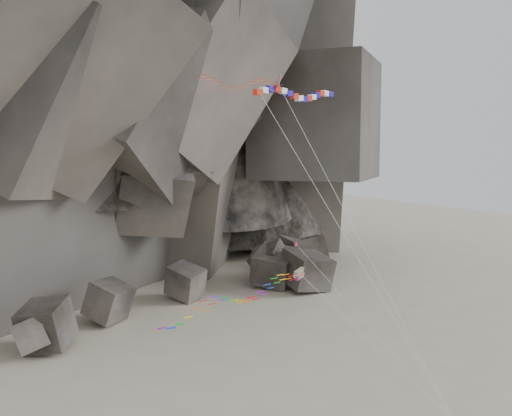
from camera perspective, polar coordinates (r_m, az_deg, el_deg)
ground at (r=55.30m, az=5.71°, el=-19.42°), size 260.00×260.00×0.00m
headland at (r=111.47m, az=-21.39°, el=16.00°), size 110.00×70.00×84.00m
boulder_field at (r=85.76m, az=-4.24°, el=-7.60°), size 79.22×18.20×7.86m
delta_kite at (r=47.23m, az=-1.83°, el=12.36°), size 15.36×14.52×28.54m
banner_kite at (r=51.77m, az=4.24°, el=11.13°), size 11.14×15.38×27.37m
parafoil_kite at (r=49.90m, az=-2.68°, el=-9.04°), size 19.35×15.29×10.76m
pennant_kite at (r=49.55m, az=7.67°, el=-7.67°), size 7.20×11.89×14.00m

